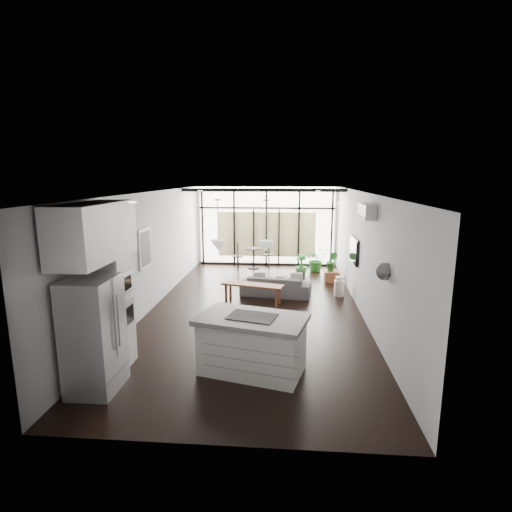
# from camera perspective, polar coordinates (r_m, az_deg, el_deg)

# --- Properties ---
(floor) EXTENTS (5.00, 10.00, 0.00)m
(floor) POSITION_cam_1_polar(r_m,az_deg,el_deg) (9.74, -0.14, -7.58)
(floor) COLOR black
(floor) RESTS_ON ground
(ceiling) EXTENTS (5.00, 10.00, 0.00)m
(ceiling) POSITION_cam_1_polar(r_m,az_deg,el_deg) (9.22, -0.15, 9.11)
(ceiling) COLOR silver
(ceiling) RESTS_ON ground
(wall_left) EXTENTS (0.02, 10.00, 2.80)m
(wall_left) POSITION_cam_1_polar(r_m,az_deg,el_deg) (9.90, -14.72, 0.74)
(wall_left) COLOR silver
(wall_left) RESTS_ON ground
(wall_right) EXTENTS (0.02, 10.00, 2.80)m
(wall_right) POSITION_cam_1_polar(r_m,az_deg,el_deg) (9.51, 15.04, 0.29)
(wall_right) COLOR silver
(wall_right) RESTS_ON ground
(wall_back) EXTENTS (5.00, 0.02, 2.80)m
(wall_back) POSITION_cam_1_polar(r_m,az_deg,el_deg) (14.31, 1.52, 4.31)
(wall_back) COLOR silver
(wall_back) RESTS_ON ground
(wall_front) EXTENTS (5.00, 0.02, 2.80)m
(wall_front) POSITION_cam_1_polar(r_m,az_deg,el_deg) (4.60, -5.41, -11.27)
(wall_front) COLOR silver
(wall_front) RESTS_ON ground
(glazing) EXTENTS (5.00, 0.20, 2.80)m
(glazing) POSITION_cam_1_polar(r_m,az_deg,el_deg) (14.19, 1.49, 4.25)
(glazing) COLOR black
(glazing) RESTS_ON ground
(skylight) EXTENTS (4.70, 1.90, 0.06)m
(skylight) POSITION_cam_1_polar(r_m,az_deg,el_deg) (13.21, 1.31, 9.68)
(skylight) COLOR silver
(skylight) RESTS_ON ceiling
(neighbour_building) EXTENTS (3.50, 0.02, 1.60)m
(neighbour_building) POSITION_cam_1_polar(r_m,az_deg,el_deg) (14.30, 1.50, 3.09)
(neighbour_building) COLOR beige
(neighbour_building) RESTS_ON ground
(island) EXTENTS (1.93, 1.43, 0.94)m
(island) POSITION_cam_1_polar(r_m,az_deg,el_deg) (6.66, -0.56, -12.50)
(island) COLOR silver
(island) RESTS_ON floor
(cooktop) EXTENTS (0.86, 0.68, 0.01)m
(cooktop) POSITION_cam_1_polar(r_m,az_deg,el_deg) (6.48, -0.57, -8.63)
(cooktop) COLOR black
(cooktop) RESTS_ON island
(fridge) EXTENTS (0.67, 0.84, 1.73)m
(fridge) POSITION_cam_1_polar(r_m,az_deg,el_deg) (6.46, -22.15, -10.39)
(fridge) COLOR #A09FA4
(fridge) RESTS_ON floor
(appliance_column) EXTENTS (0.58, 0.60, 2.23)m
(appliance_column) POSITION_cam_1_polar(r_m,az_deg,el_deg) (7.06, -20.10, -6.24)
(appliance_column) COLOR silver
(appliance_column) RESTS_ON floor
(upper_cabinets) EXTENTS (0.62, 1.75, 0.86)m
(upper_cabinets) POSITION_cam_1_polar(r_m,az_deg,el_deg) (6.42, -22.15, 3.22)
(upper_cabinets) COLOR silver
(upper_cabinets) RESTS_ON wall_left
(pendant_left) EXTENTS (0.26, 0.26, 0.18)m
(pendant_left) POSITION_cam_1_polar(r_m,az_deg,el_deg) (6.73, -5.42, 1.52)
(pendant_left) COLOR silver
(pendant_left) RESTS_ON ceiling
(pendant_right) EXTENTS (0.26, 0.26, 0.18)m
(pendant_right) POSITION_cam_1_polar(r_m,az_deg,el_deg) (6.64, 1.40, 1.43)
(pendant_right) COLOR silver
(pendant_right) RESTS_ON ceiling
(sofa) EXTENTS (1.91, 0.81, 0.72)m
(sofa) POSITION_cam_1_polar(r_m,az_deg,el_deg) (10.73, 2.86, -3.77)
(sofa) COLOR #47474A
(sofa) RESTS_ON floor
(console_bench) EXTENTS (1.61, 0.77, 0.50)m
(console_bench) POSITION_cam_1_polar(r_m,az_deg,el_deg) (10.11, -0.50, -5.38)
(console_bench) COLOR brown
(console_bench) RESTS_ON floor
(pouf) EXTENTS (0.70, 0.70, 0.44)m
(pouf) POSITION_cam_1_polar(r_m,az_deg,el_deg) (11.14, 3.64, -3.97)
(pouf) COLOR beige
(pouf) RESTS_ON floor
(crate) EXTENTS (0.43, 0.43, 0.32)m
(crate) POSITION_cam_1_polar(r_m,az_deg,el_deg) (12.36, 10.69, -2.87)
(crate) COLOR brown
(crate) RESTS_ON floor
(plant_tall) EXTENTS (0.98, 1.02, 0.62)m
(plant_tall) POSITION_cam_1_polar(r_m,az_deg,el_deg) (13.58, 8.58, -0.86)
(plant_tall) COLOR #236022
(plant_tall) RESTS_ON floor
(plant_med) EXTENTS (0.65, 0.80, 0.39)m
(plant_med) POSITION_cam_1_polar(r_m,az_deg,el_deg) (12.96, 6.44, -1.93)
(plant_med) COLOR #236022
(plant_med) RESTS_ON floor
(plant_crate) EXTENTS (0.45, 0.67, 0.27)m
(plant_crate) POSITION_cam_1_polar(r_m,az_deg,el_deg) (12.30, 10.74, -1.53)
(plant_crate) COLOR #236022
(plant_crate) RESTS_ON crate
(milk_can) EXTENTS (0.27, 0.27, 0.53)m
(milk_can) POSITION_cam_1_polar(r_m,az_deg,el_deg) (10.92, 11.80, -4.26)
(milk_can) COLOR silver
(milk_can) RESTS_ON floor
(bistro_set) EXTENTS (1.46, 0.93, 0.65)m
(bistro_set) POSITION_cam_1_polar(r_m,az_deg,el_deg) (13.85, -0.35, -0.43)
(bistro_set) COLOR black
(bistro_set) RESTS_ON floor
(tv) EXTENTS (0.05, 1.10, 0.65)m
(tv) POSITION_cam_1_polar(r_m,az_deg,el_deg) (10.49, 13.84, 0.81)
(tv) COLOR black
(tv) RESTS_ON wall_right
(ac_unit) EXTENTS (0.22, 0.90, 0.30)m
(ac_unit) POSITION_cam_1_polar(r_m,az_deg,el_deg) (8.56, 15.56, 6.17)
(ac_unit) COLOR silver
(ac_unit) RESTS_ON wall_right
(framed_art) EXTENTS (0.04, 0.70, 0.90)m
(framed_art) POSITION_cam_1_polar(r_m,az_deg,el_deg) (9.40, -15.59, 1.07)
(framed_art) COLOR black
(framed_art) RESTS_ON wall_left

